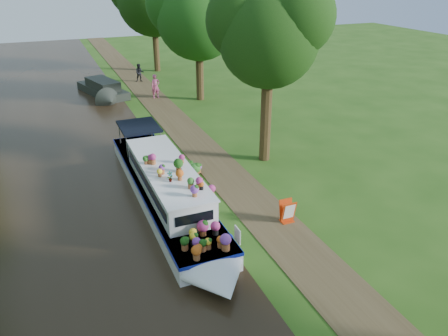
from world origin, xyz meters
The scene contains 11 objects.
ground centered at (0.00, 0.00, 0.00)m, with size 100.00×100.00×0.00m, color #264D13.
canal_water centered at (-6.00, 0.00, 0.01)m, with size 10.00×100.00×0.02m, color black.
towpath centered at (1.20, 0.00, 0.01)m, with size 2.20×100.00×0.03m, color #473921.
plant_boat centered at (-2.25, 0.06, 0.85)m, with size 2.29×13.52×2.29m.
tree_near_overhang centered at (3.79, 3.06, 6.60)m, with size 5.52×5.28×8.99m.
tree_near_mid centered at (4.48, 15.08, 6.44)m, with size 6.90×6.60×9.40m.
second_boat centered at (-2.17, 18.89, 0.52)m, with size 3.42×6.94×1.27m.
sandwich_board centered at (1.77, -2.92, 0.44)m, with size 0.57×0.45×0.92m.
pedestrian_pink centered at (1.46, 16.60, 0.94)m, with size 0.66×0.43×1.81m, color #D357A0.
pedestrian_dark centered at (1.47, 22.24, 0.81)m, with size 0.76×0.59×1.56m, color black.
verge_plant centered at (-0.60, 3.21, 0.21)m, with size 0.38×0.33×0.42m, color #24611D.
Camera 1 is at (-6.24, -15.73, 9.30)m, focal length 35.00 mm.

